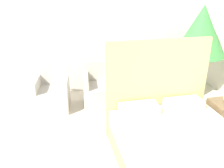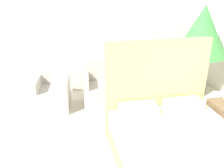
% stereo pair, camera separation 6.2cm
% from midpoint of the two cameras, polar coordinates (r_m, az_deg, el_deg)
% --- Properties ---
extents(wall_back, '(10.00, 0.06, 2.90)m').
position_cam_midpoint_polar(wall_back, '(5.58, -0.14, 13.06)').
color(wall_back, silver).
rests_on(wall_back, ground_plane).
extents(bed, '(1.68, 1.98, 1.57)m').
position_cam_midpoint_polar(bed, '(3.58, 15.45, -13.62)').
color(bed, '#8C7A5B').
rests_on(bed, ground_plane).
extents(armchair_near_window_left, '(0.75, 0.73, 0.83)m').
position_cam_midpoint_polar(armchair_near_window_left, '(5.08, -13.13, -2.45)').
color(armchair_near_window_left, '#B7B2A8').
rests_on(armchair_near_window_left, ground_plane).
extents(armchair_near_window_right, '(0.73, 0.71, 0.83)m').
position_cam_midpoint_polar(armchair_near_window_right, '(5.13, -2.31, -1.57)').
color(armchair_near_window_right, '#B7B2A8').
rests_on(armchair_near_window_right, ground_plane).
extents(potted_palm, '(1.07, 1.07, 1.94)m').
position_cam_midpoint_polar(potted_palm, '(5.60, 20.27, 10.61)').
color(potted_palm, '#4C4C4C').
rests_on(potted_palm, ground_plane).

